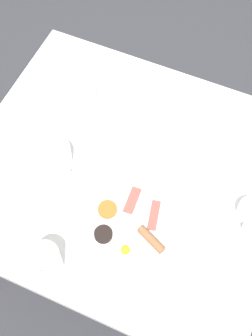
# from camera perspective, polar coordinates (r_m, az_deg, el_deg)

# --- Properties ---
(ground_plane) EXTENTS (8.00, 8.00, 0.00)m
(ground_plane) POSITION_cam_1_polar(r_m,az_deg,el_deg) (2.16, 0.00, -9.41)
(ground_plane) COLOR #333338
(table) EXTENTS (1.03, 0.92, 0.71)m
(table) POSITION_cam_1_polar(r_m,az_deg,el_deg) (1.57, 0.00, -1.60)
(table) COLOR silver
(table) RESTS_ON ground_plane
(breakfast_plate) EXTENTS (0.32, 0.32, 0.04)m
(breakfast_plate) POSITION_cam_1_polar(r_m,az_deg,el_deg) (1.42, 0.34, -7.19)
(breakfast_plate) COLOR white
(breakfast_plate) RESTS_ON table
(teapot_near) EXTENTS (0.10, 0.19, 0.12)m
(teapot_near) POSITION_cam_1_polar(r_m,az_deg,el_deg) (1.62, 2.69, 9.09)
(teapot_near) COLOR white
(teapot_near) RESTS_ON table
(teapot_far) EXTENTS (0.18, 0.10, 0.12)m
(teapot_far) POSITION_cam_1_polar(r_m,az_deg,el_deg) (1.50, -8.69, 1.51)
(teapot_far) COLOR white
(teapot_far) RESTS_ON table
(teacup_with_saucer_left) EXTENTS (0.14, 0.14, 0.06)m
(teacup_with_saucer_left) POSITION_cam_1_polar(r_m,az_deg,el_deg) (1.47, 14.80, -5.21)
(teacup_with_saucer_left) COLOR white
(teacup_with_saucer_left) RESTS_ON table
(water_glass_tall) EXTENTS (0.08, 0.08, 0.12)m
(water_glass_tall) POSITION_cam_1_polar(r_m,az_deg,el_deg) (1.34, -9.62, -11.18)
(water_glass_tall) COLOR white
(water_glass_tall) RESTS_ON table
(creamer_jug) EXTENTS (0.08, 0.06, 0.06)m
(creamer_jug) POSITION_cam_1_polar(r_m,az_deg,el_deg) (1.65, -4.70, 8.90)
(creamer_jug) COLOR white
(creamer_jug) RESTS_ON table
(napkin_folded) EXTENTS (0.18, 0.18, 0.01)m
(napkin_folded) POSITION_cam_1_polar(r_m,az_deg,el_deg) (1.78, -7.37, 12.33)
(napkin_folded) COLOR white
(napkin_folded) RESTS_ON table
(fork_by_plate) EXTENTS (0.04, 0.17, 0.00)m
(fork_by_plate) POSITION_cam_1_polar(r_m,az_deg,el_deg) (1.55, 7.42, 1.32)
(fork_by_plate) COLOR silver
(fork_by_plate) RESTS_ON table
(knife_by_plate) EXTENTS (0.18, 0.13, 0.00)m
(knife_by_plate) POSITION_cam_1_polar(r_m,az_deg,el_deg) (1.47, -14.44, -6.68)
(knife_by_plate) COLOR silver
(knife_by_plate) RESTS_ON table
(spoon_for_tea) EXTENTS (0.14, 0.05, 0.00)m
(spoon_for_tea) POSITION_cam_1_polar(r_m,az_deg,el_deg) (1.42, 10.37, -9.76)
(spoon_for_tea) COLOR silver
(spoon_for_tea) RESTS_ON table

